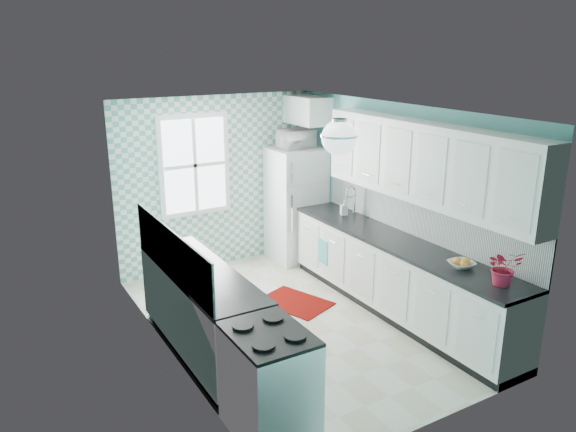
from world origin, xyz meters
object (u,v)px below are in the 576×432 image
fruit_bowl (461,264)px  potted_plant (504,267)px  fridge (296,204)px  ceiling_light (339,137)px  stove (269,381)px  sink (344,217)px  microwave (296,139)px

fruit_bowl → potted_plant: 0.54m
fridge → fruit_bowl: bearing=-87.1°
ceiling_light → stove: bearing=-147.3°
ceiling_light → sink: 2.38m
microwave → ceiling_light: bearing=67.2°
stove → fruit_bowl: (2.40, 0.20, 0.49)m
stove → potted_plant: bearing=-11.2°
fruit_bowl → microwave: microwave is taller
stove → microwave: (2.31, 3.39, 1.36)m
potted_plant → microwave: size_ratio=0.72×
fridge → sink: 1.12m
fridge → fruit_bowl: 3.20m
stove → microwave: size_ratio=1.84×
fruit_bowl → potted_plant: bearing=-90.0°
ceiling_light → fridge: bearing=67.1°
potted_plant → microwave: bearing=91.4°
ceiling_light → potted_plant: size_ratio=0.96×
ceiling_light → sink: size_ratio=0.66×
ceiling_light → stove: (-1.20, -0.77, -1.84)m
stove → sink: bearing=40.0°
stove → ceiling_light: bearing=29.2°
fruit_bowl → fridge: bearing=91.6°
fridge → ceiling_light: bearing=-111.6°
ceiling_light → stove: 2.33m
microwave → fruit_bowl: bearing=91.7°
microwave → stove: bearing=55.8°
microwave → potted_plant: bearing=91.5°
stove → sink: 3.34m
ceiling_light → microwave: (1.11, 2.62, -0.48)m
sink → potted_plant: (-0.00, -2.60, 0.19)m
stove → fruit_bowl: fruit_bowl is taller
fridge → microwave: (0.00, 0.00, 0.99)m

